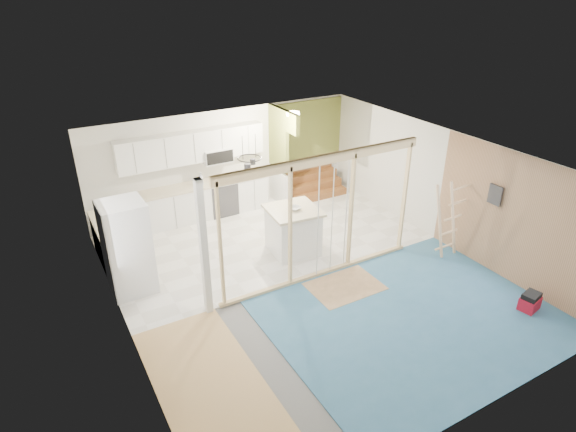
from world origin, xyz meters
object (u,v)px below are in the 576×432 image
island (293,231)px  ladder (448,220)px  fridge (128,248)px  toolbox (530,302)px

island → ladder: bearing=-27.9°
fridge → toolbox: size_ratio=4.41×
fridge → island: bearing=-5.3°
toolbox → ladder: ladder is taller
ladder → island: bearing=160.2°
fridge → ladder: 6.49m
fridge → toolbox: fridge is taller
fridge → island: size_ratio=1.60×
toolbox → island: bearing=112.4°
ladder → toolbox: bearing=-77.3°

